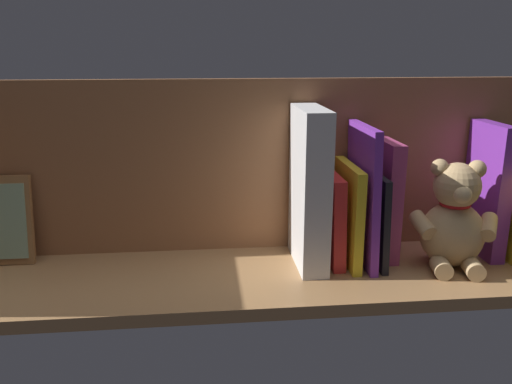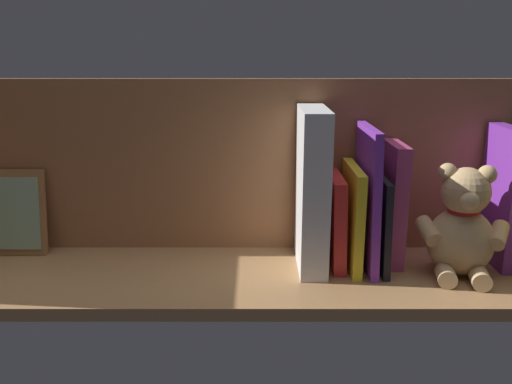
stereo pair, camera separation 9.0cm
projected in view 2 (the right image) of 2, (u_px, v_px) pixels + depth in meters
ground_plane at (256, 276)px, 94.03cm from camera, size 115.35×28.37×2.20cm
shelf_back_panel at (256, 166)px, 100.79cm from camera, size 115.35×1.50×33.01cm
book_2 at (502, 196)px, 94.55cm from camera, size 2.77×12.81×25.18cm
teddy_bear at (462, 227)px, 90.13cm from camera, size 15.69×14.09×19.70cm
book_3 at (392, 203)px, 95.61cm from camera, size 2.62×11.46×22.19cm
book_4 at (378, 220)px, 94.43cm from camera, size 1.66×15.39×16.92cm
book_5 at (367, 198)px, 93.00cm from camera, size 2.14×15.96×25.49cm
book_6 at (352, 216)px, 94.23cm from camera, size 1.68×15.40×18.37cm
book_7 at (335, 220)px, 95.29cm from camera, size 2.73×13.70×16.67cm
dictionary_thick_white at (312, 189)px, 92.62cm from camera, size 4.74×15.67×28.60cm
picture_frame_leaning at (16, 213)px, 99.87cm from camera, size 11.19×3.77×16.41cm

